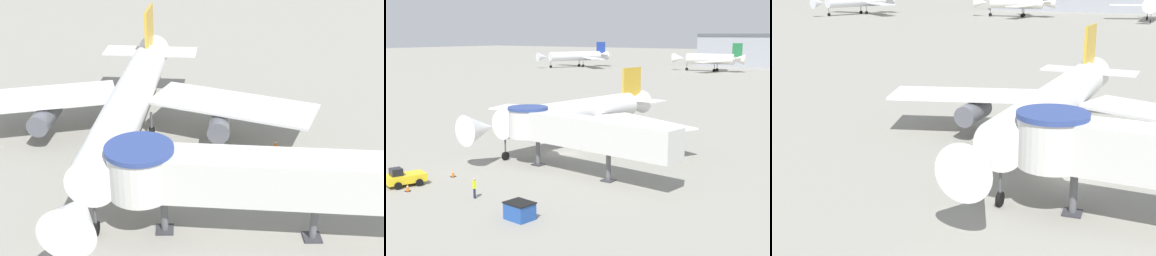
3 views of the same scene
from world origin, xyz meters
The scene contains 4 objects.
ground_plane centered at (0.00, 0.00, 0.00)m, with size 800.00×800.00×0.00m, color gray.
main_airplane centered at (-1.91, 5.33, 3.70)m, with size 30.04×30.51×8.68m.
jet_bridge centered at (6.07, -6.28, 4.17)m, with size 19.50×5.12×5.84m.
traffic_cone_starboard_wing centered at (9.73, 5.00, 0.39)m, with size 0.50×0.50×0.82m.
Camera 1 is at (2.42, -32.94, 20.31)m, focal length 50.00 mm.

